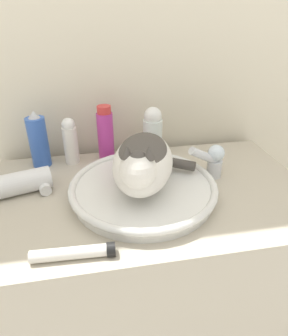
{
  "coord_description": "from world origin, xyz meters",
  "views": [
    {
      "loc": [
        -0.15,
        -0.42,
        1.34
      ],
      "look_at": [
        -0.02,
        0.24,
        0.97
      ],
      "focal_mm": 32.0,
      "sensor_mm": 36.0,
      "label": 1
    }
  ],
  "objects": [
    {
      "name": "wall_back",
      "position": [
        0.0,
        0.59,
        1.2
      ],
      "size": [
        8.0,
        0.05,
        2.4
      ],
      "color": "beige",
      "rests_on": "ground_plane"
    },
    {
      "name": "vanity_counter",
      "position": [
        0.0,
        0.27,
        0.44
      ],
      "size": [
        0.91,
        0.54,
        0.87
      ],
      "color": "#B2A893",
      "rests_on": "ground_plane"
    },
    {
      "name": "sink_basin",
      "position": [
        -0.02,
        0.25,
        0.9
      ],
      "size": [
        0.4,
        0.4,
        0.04
      ],
      "color": "silver",
      "rests_on": "vanity_counter"
    },
    {
      "name": "cat",
      "position": [
        -0.03,
        0.24,
        0.99
      ],
      "size": [
        0.27,
        0.31,
        0.16
      ],
      "rotation": [
        0.0,
        0.0,
        4.43
      ],
      "color": "silver",
      "rests_on": "sink_basin"
    },
    {
      "name": "faucet",
      "position": [
        0.2,
        0.31,
        0.93
      ],
      "size": [
        0.12,
        0.06,
        0.11
      ],
      "rotation": [
        0.0,
        0.0,
        -2.87
      ],
      "color": "silver",
      "rests_on": "vanity_counter"
    },
    {
      "name": "shampoo_bottle_tall",
      "position": [
        -0.1,
        0.48,
        0.96
      ],
      "size": [
        0.05,
        0.05,
        0.18
      ],
      "color": "#B2338C",
      "rests_on": "vanity_counter"
    },
    {
      "name": "deodorant_stick",
      "position": [
        -0.22,
        0.48,
        0.95
      ],
      "size": [
        0.05,
        0.05,
        0.15
      ],
      "color": "white",
      "rests_on": "vanity_counter"
    },
    {
      "name": "spray_bottle_trigger",
      "position": [
        -0.31,
        0.48,
        0.96
      ],
      "size": [
        0.06,
        0.06,
        0.18
      ],
      "color": "#335BB7",
      "rests_on": "vanity_counter"
    },
    {
      "name": "lotion_bottle_white",
      "position": [
        0.05,
        0.48,
        0.96
      ],
      "size": [
        0.06,
        0.06,
        0.17
      ],
      "color": "silver",
      "rests_on": "vanity_counter"
    },
    {
      "name": "cream_tube",
      "position": [
        -0.2,
        0.05,
        0.89
      ],
      "size": [
        0.17,
        0.04,
        0.03
      ],
      "rotation": [
        0.0,
        0.0,
        -0.05
      ],
      "color": "silver",
      "rests_on": "vanity_counter"
    },
    {
      "name": "hair_dryer",
      "position": [
        -0.35,
        0.32,
        0.9
      ],
      "size": [
        0.18,
        0.12,
        0.06
      ],
      "rotation": [
        0.0,
        0.0,
        3.41
      ],
      "color": "silver",
      "rests_on": "vanity_counter"
    }
  ]
}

